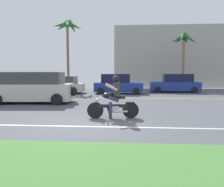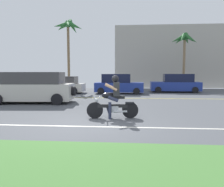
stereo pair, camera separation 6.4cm
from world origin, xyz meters
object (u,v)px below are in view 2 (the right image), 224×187
at_px(motorcyclist, 113,100).
at_px(suv_nearby, 34,88).
at_px(parked_car_3, 176,84).
at_px(motorcyclist_distant, 33,88).
at_px(palm_tree_1, 68,30).
at_px(parked_car_0, 3,85).
at_px(parked_car_1, 60,85).
at_px(palm_tree_0, 184,42).
at_px(parked_car_2, 118,85).

height_order(motorcyclist, suv_nearby, suv_nearby).
relative_size(parked_car_3, motorcyclist_distant, 3.35).
bearing_deg(motorcyclist, palm_tree_1, 111.73).
relative_size(motorcyclist, parked_car_0, 0.46).
bearing_deg(parked_car_0, motorcyclist_distant, -26.93).
xyz_separation_m(suv_nearby, motorcyclist_distant, (-1.92, 4.17, -0.32)).
relative_size(parked_car_0, parked_car_1, 1.00).
bearing_deg(parked_car_3, motorcyclist, -112.14).
height_order(parked_car_1, parked_car_3, parked_car_3).
xyz_separation_m(parked_car_1, parked_car_3, (10.44, 1.74, 0.09)).
distance_m(parked_car_0, motorcyclist_distant, 4.07).
bearing_deg(palm_tree_1, palm_tree_0, 1.25).
height_order(motorcyclist, motorcyclist_distant, motorcyclist).
xyz_separation_m(suv_nearby, palm_tree_1, (-0.75, 10.46, 5.38)).
bearing_deg(parked_car_1, motorcyclist_distant, -125.47).
distance_m(motorcyclist, parked_car_0, 14.71).
distance_m(parked_car_1, parked_car_3, 10.58).
distance_m(parked_car_2, palm_tree_1, 8.84).
relative_size(parked_car_0, motorcyclist_distant, 3.24).
bearing_deg(parked_car_3, motorcyclist_distant, -161.99).
bearing_deg(parked_car_1, parked_car_0, -176.59).
relative_size(suv_nearby, parked_car_3, 1.09).
relative_size(motorcyclist, palm_tree_0, 0.34).
height_order(parked_car_2, motorcyclist_distant, parked_car_2).
distance_m(parked_car_1, motorcyclist_distant, 2.64).
distance_m(parked_car_1, parked_car_2, 5.17).
height_order(parked_car_1, parked_car_2, parked_car_2).
bearing_deg(motorcyclist_distant, suv_nearby, -65.32).
distance_m(parked_car_2, palm_tree_0, 8.98).
distance_m(motorcyclist, parked_car_2, 10.45).
height_order(motorcyclist, palm_tree_0, palm_tree_0).
xyz_separation_m(parked_car_2, palm_tree_0, (6.58, 4.43, 4.21)).
relative_size(palm_tree_1, motorcyclist_distant, 5.55).
distance_m(parked_car_0, parked_car_2, 10.33).
relative_size(parked_car_2, parked_car_3, 0.93).
height_order(parked_car_2, palm_tree_0, palm_tree_0).
relative_size(parked_car_1, motorcyclist_distant, 3.24).
distance_m(suv_nearby, motorcyclist_distant, 4.60).
xyz_separation_m(motorcyclist, palm_tree_0, (6.29, 14.88, 4.27)).
distance_m(suv_nearby, palm_tree_0, 16.16).
bearing_deg(parked_car_0, palm_tree_1, 42.79).
relative_size(parked_car_0, palm_tree_1, 0.58).
bearing_deg(parked_car_1, parked_car_3, 9.47).
bearing_deg(parked_car_0, parked_car_2, 1.52).
height_order(motorcyclist, parked_car_0, motorcyclist).
bearing_deg(parked_car_1, motorcyclist, -62.46).
relative_size(suv_nearby, palm_tree_1, 0.66).
bearing_deg(motorcyclist, motorcyclist_distant, 130.03).
distance_m(palm_tree_0, palm_tree_1, 12.19).
relative_size(parked_car_1, parked_car_3, 0.97).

